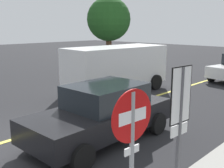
% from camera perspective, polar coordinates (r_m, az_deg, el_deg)
% --- Properties ---
extents(lane_marking_centre, '(28.00, 0.16, 0.01)m').
position_cam_1_polar(lane_marking_centre, '(9.71, -6.31, -7.13)').
color(lane_marking_centre, '#E0D14C').
extents(stop_sign, '(0.76, 0.07, 2.34)m').
position_cam_1_polar(stop_sign, '(3.92, 4.15, -11.65)').
color(stop_sign, gray).
rests_on(stop_sign, ground_plane).
extents(speed_limit_sign, '(0.54, 0.07, 2.52)m').
position_cam_1_polar(speed_limit_sign, '(4.83, 13.92, -5.28)').
color(speed_limit_sign, '#4C4C51').
rests_on(speed_limit_sign, ground_plane).
extents(white_van, '(5.32, 2.54, 2.20)m').
position_cam_1_polar(white_van, '(13.36, 1.01, 3.77)').
color(white_van, white).
rests_on(white_van, ground_plane).
extents(car_black_mid_road, '(4.42, 2.14, 1.58)m').
position_cam_1_polar(car_black_mid_road, '(7.73, -2.10, -5.91)').
color(car_black_mid_road, black).
rests_on(car_black_mid_road, ground_plane).
extents(tree_left_verge, '(2.78, 2.78, 4.98)m').
position_cam_1_polar(tree_left_verge, '(17.97, -0.68, 13.16)').
color(tree_left_verge, '#513823').
rests_on(tree_left_verge, ground_plane).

